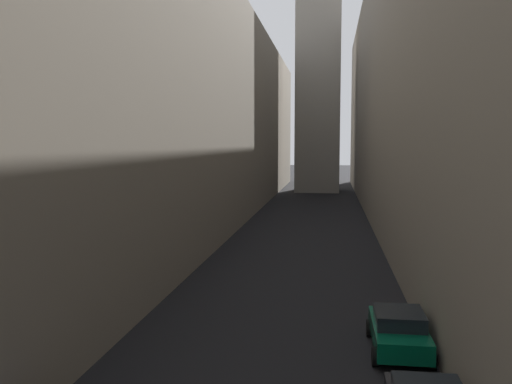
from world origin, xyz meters
The scene contains 4 objects.
ground_plane centered at (0.00, 48.00, 0.00)m, with size 264.00×264.00×0.00m, color black.
building_block_left centered at (-10.99, 50.00, 9.93)m, with size 10.98×108.00×19.85m, color gray.
building_block_right centered at (10.93, 50.00, 11.97)m, with size 10.86×108.00×23.95m, color gray.
parked_car_right_far centered at (4.40, 21.65, 0.75)m, with size 1.98×4.02×1.45m.
Camera 1 is at (2.04, 2.99, 7.15)m, focal length 38.26 mm.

